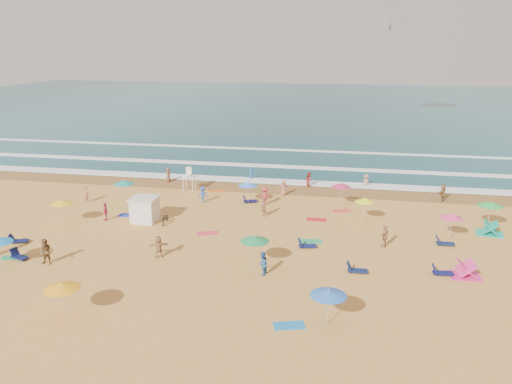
# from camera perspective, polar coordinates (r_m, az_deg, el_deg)

# --- Properties ---
(ground) EXTENTS (220.00, 220.00, 0.00)m
(ground) POSITION_cam_1_polar(r_m,az_deg,el_deg) (41.55, -4.37, -4.17)
(ground) COLOR gold
(ground) RESTS_ON ground
(ocean) EXTENTS (220.00, 140.00, 0.18)m
(ocean) POSITION_cam_1_polar(r_m,az_deg,el_deg) (122.81, 5.76, 9.69)
(ocean) COLOR #0C4756
(ocean) RESTS_ON ground
(wet_sand) EXTENTS (220.00, 220.00, 0.00)m
(wet_sand) POSITION_cam_1_polar(r_m,az_deg,el_deg) (53.10, -0.95, 0.55)
(wet_sand) COLOR olive
(wet_sand) RESTS_ON ground
(surf_foam) EXTENTS (200.00, 18.70, 0.05)m
(surf_foam) POSITION_cam_1_polar(r_m,az_deg,el_deg) (61.46, 0.68, 2.88)
(surf_foam) COLOR white
(surf_foam) RESTS_ON ground
(cabana) EXTENTS (2.00, 2.00, 2.00)m
(cabana) POSITION_cam_1_polar(r_m,az_deg,el_deg) (43.82, -12.58, -2.03)
(cabana) COLOR silver
(cabana) RESTS_ON ground
(cabana_roof) EXTENTS (2.20, 2.20, 0.12)m
(cabana_roof) POSITION_cam_1_polar(r_m,az_deg,el_deg) (43.50, -12.67, -0.70)
(cabana_roof) COLOR silver
(cabana_roof) RESTS_ON cabana
(bicycle) EXTENTS (0.75, 1.76, 0.90)m
(bicycle) POSITION_cam_1_polar(r_m,az_deg,el_deg) (43.04, -10.36, -3.01)
(bicycle) COLOR black
(bicycle) RESTS_ON ground
(lifeguard_stand) EXTENTS (1.20, 1.20, 2.10)m
(lifeguard_stand) POSITION_cam_1_polar(r_m,az_deg,el_deg) (52.21, -7.65, 1.31)
(lifeguard_stand) COLOR white
(lifeguard_stand) RESTS_ON ground
(beach_umbrellas) EXTENTS (49.63, 24.32, 0.75)m
(beach_umbrellas) POSITION_cam_1_polar(r_m,az_deg,el_deg) (36.99, 1.54, -3.31)
(beach_umbrellas) COLOR blue
(beach_umbrellas) RESTS_ON ground
(loungers) EXTENTS (38.83, 16.89, 0.34)m
(loungers) POSITION_cam_1_polar(r_m,az_deg,el_deg) (37.63, 4.08, -6.16)
(loungers) COLOR #0E144A
(loungers) RESTS_ON ground
(towels) EXTENTS (49.26, 25.57, 0.03)m
(towels) POSITION_cam_1_polar(r_m,az_deg,el_deg) (39.38, -5.02, -5.36)
(towels) COLOR #D1501A
(towels) RESTS_ON ground
(popup_tents) EXTENTS (5.78, 10.24, 1.20)m
(popup_tents) POSITION_cam_1_polar(r_m,az_deg,el_deg) (40.03, 24.17, -5.56)
(popup_tents) COLOR #EE348D
(popup_tents) RESTS_ON ground
(beachgoers) EXTENTS (35.17, 25.45, 2.10)m
(beachgoers) POSITION_cam_1_polar(r_m,az_deg,el_deg) (44.52, -1.29, -1.59)
(beachgoers) COLOR tan
(beachgoers) RESTS_ON ground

